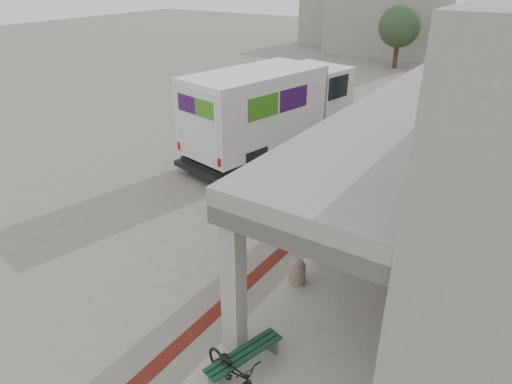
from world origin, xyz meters
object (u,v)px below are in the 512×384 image
Objects in this scene: utility_cabinet at (434,265)px; bicycle_black at (234,371)px; fedex_truck at (272,109)px; bench at (244,357)px.

bicycle_black is (-2.28, -5.40, -0.13)m from utility_cabinet.
bicycle_black is at bearing -100.53° from utility_cabinet.
fedex_truck reaches higher than utility_cabinet.
utility_cabinet is (8.36, -5.70, -1.30)m from fedex_truck.
utility_cabinet is at bearing 79.57° from bench.
fedex_truck is at bearing 158.11° from utility_cabinet.
fedex_truck is 10.21m from utility_cabinet.
fedex_truck is 5.05× the size of bench.
utility_cabinet is 0.68× the size of bicycle_black.
utility_cabinet reaches higher than bicycle_black.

